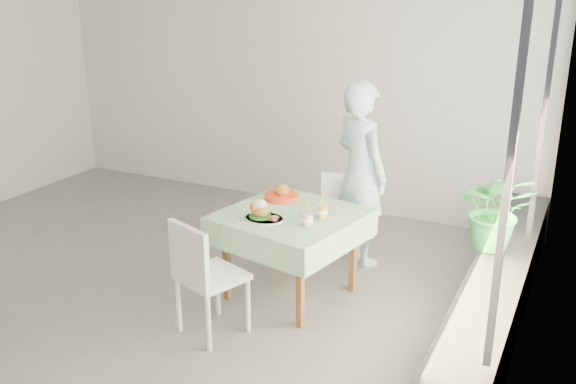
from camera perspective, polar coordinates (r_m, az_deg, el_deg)
The scene contains 14 objects.
floor at distance 5.89m, azimuth -11.34°, elevation -7.80°, with size 6.00×6.00×0.00m, color #5D5A58.
wall_back at distance 7.50m, azimuth -0.36°, elevation 9.60°, with size 6.00×0.02×2.80m, color beige.
wall_right at distance 4.31m, azimuth 21.01°, elevation 1.30°, with size 0.02×5.00×2.80m, color beige.
window_pane at distance 4.25m, azimuth 21.00°, elevation 4.58°, with size 0.01×4.80×2.18m, color #D1E0F9.
window_ledge at distance 4.78m, azimuth 16.95°, elevation -11.61°, with size 0.40×4.80×0.50m, color black.
cafe_table at distance 5.37m, azimuth 0.24°, elevation -4.72°, with size 1.22×1.22×0.74m.
chair_far at distance 6.02m, azimuth 4.50°, elevation -4.13°, with size 0.48×0.48×0.84m.
chair_near at distance 4.93m, azimuth -6.84°, elevation -9.41°, with size 0.56×0.56×0.92m.
diner at distance 5.93m, azimuth 6.44°, elevation 1.61°, with size 0.63×0.41×1.72m, color #97D1F2.
main_dish at distance 5.11m, azimuth -2.32°, elevation -1.89°, with size 0.32×0.32×0.17m.
juice_cup_orange at distance 5.16m, azimuth 3.03°, elevation -1.67°, with size 0.09×0.09×0.26m.
juice_cup_lemonade at distance 4.98m, azimuth 1.73°, elevation -2.37°, with size 0.10×0.10×0.27m.
second_dish at distance 5.57m, azimuth -0.56°, elevation -0.24°, with size 0.30×0.30×0.14m.
potted_plant at distance 5.35m, azimuth 18.04°, elevation -1.52°, with size 0.59×0.51×0.66m, color #2B813C.
Camera 1 is at (3.31, -4.12, 2.61)m, focal length 40.00 mm.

